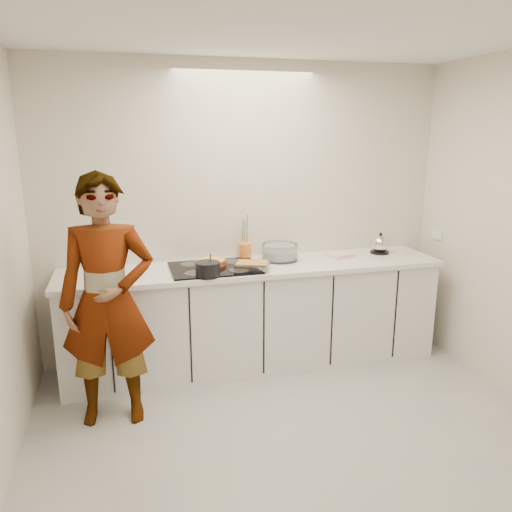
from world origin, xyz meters
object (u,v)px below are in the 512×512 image
object	(u,v)px
tart_dish	(211,262)
baking_dish	(252,265)
saucepan	(208,269)
utensil_crock	(245,251)
cook	(108,302)
hob	(214,268)
kettle	(380,245)
mixing_bowl	(280,253)

from	to	relation	value
tart_dish	baking_dish	world-z (taller)	baking_dish
saucepan	utensil_crock	size ratio (longest dim) A/B	1.58
saucepan	utensil_crock	bearing A→B (deg)	49.42
tart_dish	cook	world-z (taller)	cook
hob	tart_dish	bearing A→B (deg)	99.72
cook	kettle	bearing A→B (deg)	20.33
baking_dish	cook	xyz separation A→B (m)	(-1.13, -0.41, -0.07)
saucepan	cook	size ratio (longest dim) A/B	0.12
cook	mixing_bowl	bearing A→B (deg)	29.69
saucepan	cook	xyz separation A→B (m)	(-0.75, -0.31, -0.09)
tart_dish	saucepan	world-z (taller)	saucepan
tart_dish	utensil_crock	xyz separation A→B (m)	(0.34, 0.18, 0.03)
saucepan	baking_dish	size ratio (longest dim) A/B	0.66
hob	mixing_bowl	xyz separation A→B (m)	(0.61, 0.13, 0.06)
tart_dish	saucepan	size ratio (longest dim) A/B	1.28
hob	mixing_bowl	world-z (taller)	mixing_bowl
hob	cook	size ratio (longest dim) A/B	0.41
baking_dish	hob	bearing A→B (deg)	157.39
saucepan	baking_dish	world-z (taller)	saucepan
hob	tart_dish	xyz separation A→B (m)	(-0.01, 0.09, 0.03)
utensil_crock	hob	bearing A→B (deg)	-140.78
baking_dish	utensil_crock	size ratio (longest dim) A/B	2.41
utensil_crock	mixing_bowl	bearing A→B (deg)	-27.23
hob	mixing_bowl	distance (m)	0.62
baking_dish	utensil_crock	world-z (taller)	utensil_crock
baking_dish	cook	world-z (taller)	cook
mixing_bowl	cook	size ratio (longest dim) A/B	0.23
saucepan	utensil_crock	world-z (taller)	saucepan
baking_dish	cook	size ratio (longest dim) A/B	0.19
saucepan	baking_dish	distance (m)	0.40
hob	tart_dish	distance (m)	0.09
hob	cook	world-z (taller)	cook
utensil_crock	cook	bearing A→B (deg)	-145.46
tart_dish	baking_dish	xyz separation A→B (m)	(0.31, -0.21, 0.01)
saucepan	cook	distance (m)	0.82
baking_dish	kettle	distance (m)	1.31
hob	saucepan	distance (m)	0.25
hob	tart_dish	size ratio (longest dim) A/B	2.62
tart_dish	mixing_bowl	distance (m)	0.62
utensil_crock	cook	world-z (taller)	cook
baking_dish	kettle	bearing A→B (deg)	10.69
tart_dish	hob	bearing A→B (deg)	-80.28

